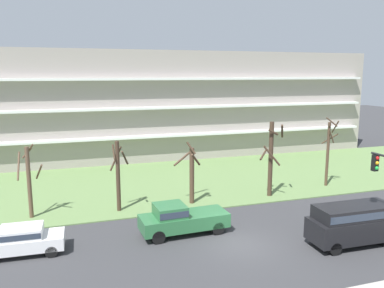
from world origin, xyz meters
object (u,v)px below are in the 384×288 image
object	(u,v)px
tree_right	(271,157)
pickup_green_near_left	(180,218)
tree_left	(118,174)
tree_far_right	(328,151)
tree_center	(191,173)
van_black_center_left	(354,221)
tree_far_left	(29,180)
sedan_white_center_right	(22,239)

from	to	relation	value
tree_right	pickup_green_near_left	world-z (taller)	tree_right
tree_left	tree_right	bearing A→B (deg)	-1.31
tree_far_right	tree_center	bearing A→B (deg)	-176.45
tree_far_right	van_black_center_left	world-z (taller)	tree_far_right
tree_right	tree_far_left	bearing A→B (deg)	177.53
sedan_white_center_right	tree_center	bearing A→B (deg)	-153.15
van_black_center_left	sedan_white_center_right	xyz separation A→B (m)	(-18.01, 4.50, -0.52)
tree_center	tree_far_right	world-z (taller)	tree_far_right
tree_right	van_black_center_left	bearing A→B (deg)	-89.16
tree_left	tree_center	distance (m)	5.44
tree_far_left	tree_right	world-z (taller)	tree_right
tree_left	tree_far_right	xyz separation A→B (m)	(18.10, 0.80, 0.39)
tree_right	tree_left	bearing A→B (deg)	178.69
tree_center	pickup_green_near_left	bearing A→B (deg)	-114.60
tree_left	tree_far_right	distance (m)	18.12
tree_center	pickup_green_near_left	size ratio (longest dim) A/B	0.89
tree_far_left	pickup_green_near_left	xyz separation A→B (m)	(8.90, -5.69, -1.71)
tree_left	tree_center	size ratio (longest dim) A/B	1.06
tree_left	van_black_center_left	size ratio (longest dim) A/B	0.98
tree_far_right	tree_far_left	bearing A→B (deg)	-179.27
sedan_white_center_right	pickup_green_near_left	bearing A→B (deg)	-177.82
tree_left	pickup_green_near_left	bearing A→B (deg)	-59.66
tree_center	tree_right	xyz separation A→B (m)	(6.52, -0.29, 0.82)
tree_left	pickup_green_near_left	size ratio (longest dim) A/B	0.93
tree_center	tree_far_right	distance (m)	12.72
van_black_center_left	tree_left	bearing A→B (deg)	142.72
tree_far_left	tree_far_right	world-z (taller)	tree_far_right
tree_far_left	pickup_green_near_left	distance (m)	10.71
tree_far_left	pickup_green_near_left	world-z (taller)	tree_far_left
sedan_white_center_right	tree_left	bearing A→B (deg)	-136.61
tree_far_left	pickup_green_near_left	size ratio (longest dim) A/B	0.94
tree_far_right	pickup_green_near_left	xyz separation A→B (m)	(-15.06, -6.00, -2.15)
tree_far_left	tree_right	bearing A→B (deg)	-2.47
van_black_center_left	tree_far_right	bearing A→B (deg)	61.59
tree_left	tree_right	xyz separation A→B (m)	(11.94, -0.27, 0.46)
tree_center	sedan_white_center_right	xyz separation A→B (m)	(-11.36, -5.20, -1.55)
tree_far_left	sedan_white_center_right	size ratio (longest dim) A/B	1.15
tree_far_right	van_black_center_left	distance (m)	12.22
tree_right	tree_far_right	size ratio (longest dim) A/B	0.98
pickup_green_near_left	tree_left	bearing A→B (deg)	-62.06
van_black_center_left	sedan_white_center_right	world-z (taller)	van_black_center_left
tree_center	tree_far_right	xyz separation A→B (m)	(12.67, 0.79, 0.75)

